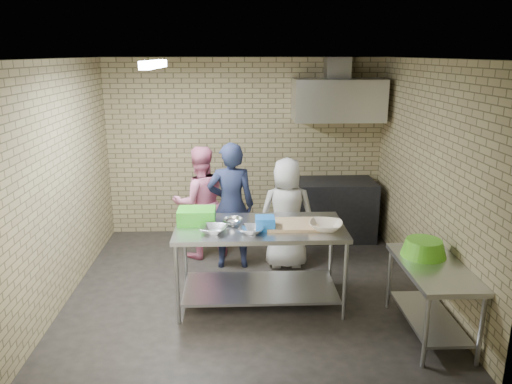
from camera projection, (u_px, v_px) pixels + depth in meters
floor at (248, 287)px, 6.03m from camera, size 4.20×4.20×0.00m
ceiling at (247, 58)px, 5.30m from camera, size 4.20×4.20×0.00m
back_wall at (245, 148)px, 7.59m from camera, size 4.20×0.06×2.70m
front_wall at (254, 245)px, 3.74m from camera, size 4.20×0.06×2.70m
left_wall at (63, 182)px, 5.59m from camera, size 0.06×4.00×2.70m
right_wall at (428, 178)px, 5.74m from camera, size 0.06×4.00×2.70m
prep_table at (260, 265)px, 5.54m from camera, size 1.86×0.93×0.93m
side_counter at (430, 300)px, 4.94m from camera, size 0.60×1.20×0.75m
stove at (334, 209)px, 7.55m from camera, size 1.20×0.70×0.90m
range_hood at (338, 100)px, 7.15m from camera, size 1.30×0.60×0.60m
hood_duct at (337, 68)px, 7.17m from camera, size 0.35×0.30×0.30m
wall_shelf at (355, 111)px, 7.39m from camera, size 0.80×0.20×0.04m
fluorescent_fixture at (154, 64)px, 5.28m from camera, size 0.10×1.25×0.08m
green_crate at (197, 216)px, 5.48m from camera, size 0.41×0.31×0.16m
blue_tub at (265, 223)px, 5.30m from camera, size 0.21×0.21×0.13m
cutting_board at (292, 225)px, 5.41m from camera, size 0.57×0.43×0.03m
mixing_bowl_a at (213, 230)px, 5.20m from camera, size 0.35×0.35×0.07m
mixing_bowl_b at (233, 222)px, 5.44m from camera, size 0.26×0.26×0.07m
mixing_bowl_c at (251, 230)px, 5.19m from camera, size 0.32×0.32×0.07m
ceramic_bowl at (326, 226)px, 5.29m from camera, size 0.43×0.43×0.09m
green_basin at (424, 248)px, 5.05m from camera, size 0.46×0.46×0.17m
bottle_green at (365, 104)px, 7.37m from camera, size 0.06×0.06×0.15m
man_navy at (231, 206)px, 6.41m from camera, size 0.63×0.43×1.68m
woman_pink at (200, 202)px, 6.77m from camera, size 0.89×0.78×1.56m
woman_white at (287, 213)px, 6.44m from camera, size 0.72×0.47×1.47m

